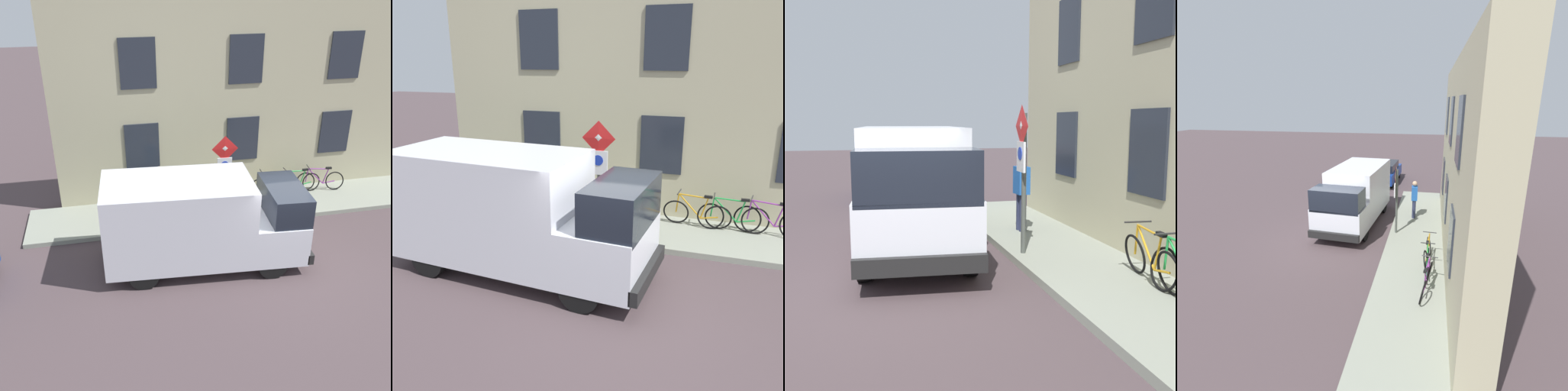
# 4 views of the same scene
# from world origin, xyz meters

# --- Properties ---
(ground_plane) EXTENTS (80.00, 80.00, 0.00)m
(ground_plane) POSITION_xyz_m (0.00, 0.00, 0.00)
(ground_plane) COLOR #4A3B3E
(sidewalk_slab) EXTENTS (2.11, 14.29, 0.14)m
(sidewalk_slab) POSITION_xyz_m (3.33, 0.00, 0.07)
(sidewalk_slab) COLOR gray
(sidewalk_slab) RESTS_ON ground_plane
(building_facade) EXTENTS (0.75, 12.29, 6.51)m
(building_facade) POSITION_xyz_m (4.73, 0.00, 3.26)
(building_facade) COLOR tan
(building_facade) RESTS_ON ground_plane
(sign_post_stacked) EXTENTS (0.15, 0.56, 2.66)m
(sign_post_stacked) POSITION_xyz_m (2.48, 1.14, 1.93)
(sign_post_stacked) COLOR #474C47
(sign_post_stacked) RESTS_ON sidewalk_slab
(delivery_van) EXTENTS (2.40, 5.47, 2.50)m
(delivery_van) POSITION_xyz_m (0.58, 2.29, 1.33)
(delivery_van) COLOR silver
(delivery_van) RESTS_ON ground_plane
(bicycle_purple) EXTENTS (0.50, 1.71, 0.89)m
(bicycle_purple) POSITION_xyz_m (3.83, -2.78, 0.51)
(bicycle_purple) COLOR black
(bicycle_purple) RESTS_ON sidewalk_slab
(bicycle_green) EXTENTS (0.46, 1.71, 0.89)m
(bicycle_green) POSITION_xyz_m (3.83, -1.92, 0.51)
(bicycle_green) COLOR black
(bicycle_green) RESTS_ON sidewalk_slab
(bicycle_orange) EXTENTS (0.46, 1.72, 0.89)m
(bicycle_orange) POSITION_xyz_m (3.83, -1.05, 0.51)
(bicycle_orange) COLOR black
(bicycle_orange) RESTS_ON sidewalk_slab
(pedestrian) EXTENTS (0.29, 0.42, 1.72)m
(pedestrian) POSITION_xyz_m (3.12, 3.01, 1.07)
(pedestrian) COLOR #262B47
(pedestrian) RESTS_ON sidewalk_slab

